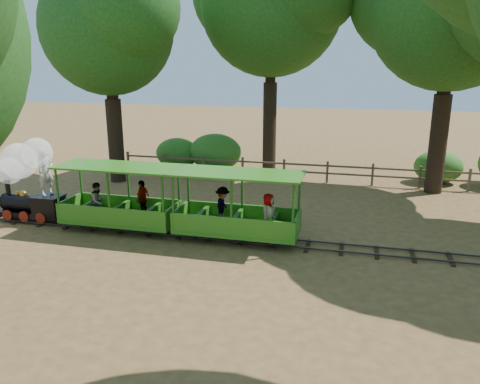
% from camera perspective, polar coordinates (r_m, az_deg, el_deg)
% --- Properties ---
extents(ground, '(90.00, 90.00, 0.00)m').
position_cam_1_polar(ground, '(14.41, 4.25, -6.29)').
color(ground, olive).
rests_on(ground, ground).
extents(track, '(22.00, 1.00, 0.10)m').
position_cam_1_polar(track, '(14.39, 4.25, -6.04)').
color(track, '#3F3D3A').
rests_on(track, ground).
extents(locomotive, '(2.59, 1.22, 2.98)m').
position_cam_1_polar(locomotive, '(17.58, -24.67, 2.04)').
color(locomotive, black).
rests_on(locomotive, ground).
extents(carriage_front, '(3.97, 1.62, 2.06)m').
position_cam_1_polar(carriage_front, '(15.79, -14.46, -1.57)').
color(carriage_front, '#35831C').
rests_on(carriage_front, track).
extents(carriage_rear, '(3.97, 1.62, 2.06)m').
position_cam_1_polar(carriage_rear, '(14.35, -0.25, -2.74)').
color(carriage_rear, '#35831C').
rests_on(carriage_rear, track).
extents(oak_nw, '(7.15, 6.29, 9.64)m').
position_cam_1_polar(oak_nw, '(22.15, -15.86, 19.37)').
color(oak_nw, '#2D2116').
rests_on(oak_nw, ground).
extents(fence, '(18.10, 0.10, 1.00)m').
position_cam_1_polar(fence, '(21.84, 7.98, 2.75)').
color(fence, brown).
rests_on(fence, ground).
extents(shrub_west, '(2.28, 1.75, 1.58)m').
position_cam_1_polar(shrub_west, '(24.68, -7.64, 4.73)').
color(shrub_west, '#2D6B1E').
rests_on(shrub_west, ground).
extents(shrub_mid_w, '(2.71, 2.08, 1.87)m').
position_cam_1_polar(shrub_mid_w, '(23.97, -3.03, 4.88)').
color(shrub_mid_w, '#2D6B1E').
rests_on(shrub_mid_w, ground).
extents(shrub_mid_e, '(2.15, 1.65, 1.49)m').
position_cam_1_polar(shrub_mid_e, '(23.25, 23.02, 2.85)').
color(shrub_mid_e, '#2D6B1E').
rests_on(shrub_mid_e, ground).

